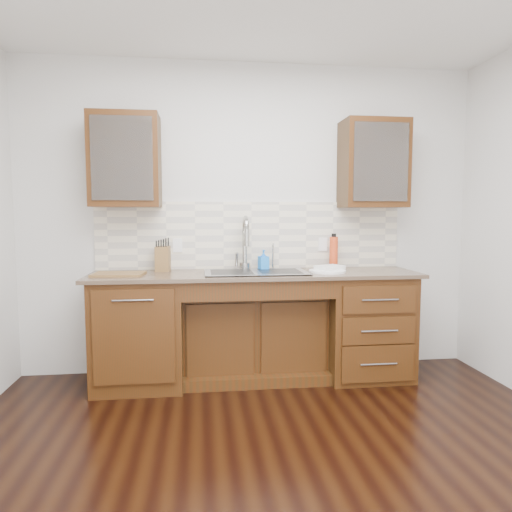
{
  "coord_description": "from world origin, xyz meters",
  "views": [
    {
      "loc": [
        -0.45,
        -2.29,
        1.39
      ],
      "look_at": [
        0.0,
        1.4,
        1.05
      ],
      "focal_mm": 32.0,
      "sensor_mm": 36.0,
      "label": 1
    }
  ],
  "objects": [
    {
      "name": "water_bottle",
      "position": [
        0.72,
        1.64,
        1.05
      ],
      "size": [
        0.1,
        0.1,
        0.28
      ],
      "primitive_type": "cylinder",
      "rotation": [
        0.0,
        0.0,
        0.4
      ],
      "color": "red",
      "rests_on": "countertop"
    },
    {
      "name": "cup_right_a",
      "position": [
        0.99,
        1.58,
        1.78
      ],
      "size": [
        0.16,
        0.16,
        0.1
      ],
      "primitive_type": "imported",
      "rotation": [
        0.0,
        0.0,
        0.23
      ],
      "color": "silver",
      "rests_on": "upper_cabinet_right"
    },
    {
      "name": "upper_cabinet_left",
      "position": [
        -1.05,
        1.58,
        1.83
      ],
      "size": [
        0.55,
        0.34,
        0.75
      ],
      "primitive_type": "cube",
      "color": "#593014",
      "rests_on": "wall_back"
    },
    {
      "name": "sink",
      "position": [
        0.0,
        1.41,
        0.83
      ],
      "size": [
        0.84,
        0.46,
        0.19
      ],
      "primitive_type": "cube",
      "color": "#9E9EA5",
      "rests_on": "countertop"
    },
    {
      "name": "outlet_right",
      "position": [
        0.65,
        1.73,
        1.12
      ],
      "size": [
        0.08,
        0.01,
        0.12
      ],
      "primitive_type": "cube",
      "color": "white",
      "rests_on": "backsplash"
    },
    {
      "name": "backsplash",
      "position": [
        0.0,
        1.74,
        1.21
      ],
      "size": [
        2.7,
        0.02,
        0.59
      ],
      "primitive_type": "cube",
      "color": "beige",
      "rests_on": "wall_back"
    },
    {
      "name": "faucet",
      "position": [
        -0.07,
        1.64,
        1.11
      ],
      "size": [
        0.04,
        0.04,
        0.4
      ],
      "primitive_type": "cylinder",
      "color": "#999993",
      "rests_on": "countertop"
    },
    {
      "name": "wall_back",
      "position": [
        0.0,
        1.8,
        1.35
      ],
      "size": [
        4.0,
        0.1,
        2.7
      ],
      "primitive_type": "cube",
      "color": "silver",
      "rests_on": "ground"
    },
    {
      "name": "cup_left_a",
      "position": [
        -1.18,
        1.58,
        1.78
      ],
      "size": [
        0.16,
        0.16,
        0.1
      ],
      "primitive_type": "imported",
      "rotation": [
        0.0,
        0.0,
        0.26
      ],
      "color": "white",
      "rests_on": "upper_cabinet_left"
    },
    {
      "name": "filter_tap",
      "position": [
        0.18,
        1.65,
        1.03
      ],
      "size": [
        0.02,
        0.02,
        0.24
      ],
      "primitive_type": "cylinder",
      "color": "#999993",
      "rests_on": "countertop"
    },
    {
      "name": "base_cabinet_left",
      "position": [
        -0.95,
        1.44,
        0.44
      ],
      "size": [
        0.7,
        0.62,
        0.88
      ],
      "primitive_type": "cube",
      "color": "#593014",
      "rests_on": "ground"
    },
    {
      "name": "base_cabinet_center",
      "position": [
        0.0,
        1.53,
        0.35
      ],
      "size": [
        1.2,
        0.44,
        0.7
      ],
      "primitive_type": "cube",
      "color": "#593014",
      "rests_on": "ground"
    },
    {
      "name": "plate",
      "position": [
        0.6,
        1.38,
        0.92
      ],
      "size": [
        0.32,
        0.32,
        0.02
      ],
      "primitive_type": "cylinder",
      "rotation": [
        0.0,
        0.0,
        -0.03
      ],
      "color": "white",
      "rests_on": "countertop"
    },
    {
      "name": "cup_right_b",
      "position": [
        1.17,
        1.58,
        1.77
      ],
      "size": [
        0.12,
        0.12,
        0.08
      ],
      "primitive_type": "imported",
      "rotation": [
        0.0,
        0.0,
        -0.42
      ],
      "color": "white",
      "rests_on": "upper_cabinet_right"
    },
    {
      "name": "knife_block",
      "position": [
        -0.77,
        1.65,
        1.01
      ],
      "size": [
        0.12,
        0.19,
        0.21
      ],
      "primitive_type": "cube",
      "rotation": [
        0.0,
        0.0,
        -0.05
      ],
      "color": "brown",
      "rests_on": "countertop"
    },
    {
      "name": "countertop",
      "position": [
        0.0,
        1.43,
        0.9
      ],
      "size": [
        2.7,
        0.65,
        0.03
      ],
      "primitive_type": "cube",
      "color": "#84705B",
      "rests_on": "base_cabinet_left"
    },
    {
      "name": "base_cabinet_right",
      "position": [
        0.95,
        1.44,
        0.44
      ],
      "size": [
        0.7,
        0.62,
        0.88
      ],
      "primitive_type": "cube",
      "color": "#593014",
      "rests_on": "ground"
    },
    {
      "name": "dish_towel",
      "position": [
        0.63,
        1.43,
        0.94
      ],
      "size": [
        0.27,
        0.24,
        0.03
      ],
      "primitive_type": "cube",
      "rotation": [
        0.0,
        0.0,
        0.46
      ],
      "color": "white",
      "rests_on": "plate"
    },
    {
      "name": "cup_left_b",
      "position": [
        -0.96,
        1.58,
        1.77
      ],
      "size": [
        0.13,
        0.13,
        0.1
      ],
      "primitive_type": "imported",
      "rotation": [
        0.0,
        0.0,
        -0.36
      ],
      "color": "white",
      "rests_on": "upper_cabinet_left"
    },
    {
      "name": "ground",
      "position": [
        0.0,
        0.0,
        -0.05
      ],
      "size": [
        4.0,
        3.5,
        0.1
      ],
      "primitive_type": "cube",
      "color": "black"
    },
    {
      "name": "upper_cabinet_right",
      "position": [
        1.05,
        1.58,
        1.83
      ],
      "size": [
        0.55,
        0.34,
        0.75
      ],
      "primitive_type": "cube",
      "color": "#593014",
      "rests_on": "wall_back"
    },
    {
      "name": "outlet_left",
      "position": [
        -0.65,
        1.73,
        1.12
      ],
      "size": [
        0.08,
        0.01,
        0.12
      ],
      "primitive_type": "cube",
      "color": "white",
      "rests_on": "backsplash"
    },
    {
      "name": "soap_bottle",
      "position": [
        0.09,
        1.6,
        1.0
      ],
      "size": [
        0.1,
        0.1,
        0.17
      ],
      "primitive_type": "imported",
      "rotation": [
        0.0,
        0.0,
        0.25
      ],
      "color": "#1D80F3",
      "rests_on": "countertop"
    },
    {
      "name": "cutting_board",
      "position": [
        -1.1,
        1.4,
        0.92
      ],
      "size": [
        0.41,
        0.3,
        0.02
      ],
      "primitive_type": "cube",
      "rotation": [
        0.0,
        0.0,
        -0.09
      ],
      "color": "#A7732C",
      "rests_on": "countertop"
    }
  ]
}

